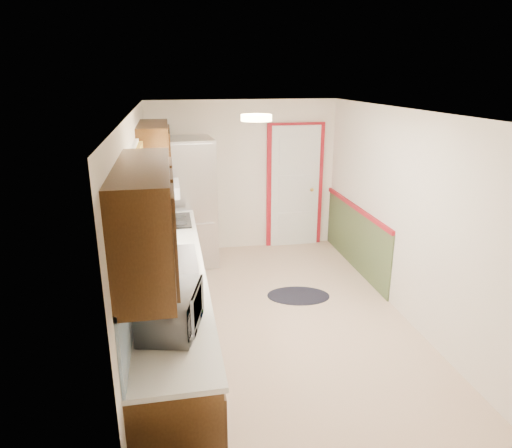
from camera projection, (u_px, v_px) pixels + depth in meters
name	position (u px, v px, depth m)	size (l,w,h in m)	color
room_shell	(280.00, 224.00, 4.99)	(3.20, 5.20, 2.52)	beige
kitchen_run	(168.00, 276.00, 4.62)	(0.63, 4.00, 2.20)	#361E0C
back_wall_trim	(307.00, 197.00, 7.33)	(1.12, 2.30, 2.08)	maroon
ceiling_fixture	(256.00, 118.00, 4.39)	(0.30, 0.30, 0.06)	#FFD88C
microwave	(171.00, 306.00, 3.35)	(0.58, 0.32, 0.39)	white
refrigerator	(187.00, 202.00, 6.77)	(0.85, 0.82, 1.90)	#B7B7BC
rug	(298.00, 296.00, 5.96)	(0.81, 0.52, 0.01)	black
cooktop	(170.00, 221.00, 5.91)	(0.53, 0.64, 0.02)	black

